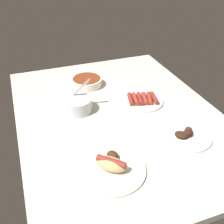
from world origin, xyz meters
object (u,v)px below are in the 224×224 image
at_px(bowl_chili, 87,81).
at_px(plate_sausages, 142,100).
at_px(plate_hotdog_assembled, 111,167).
at_px(plate_grilled_meat, 187,136).
at_px(bowl_coleslaw, 78,104).

relative_size(bowl_chili, plate_sausages, 0.83).
bearing_deg(bowl_chili, plate_hotdog_assembled, 171.99).
bearing_deg(plate_sausages, plate_grilled_meat, -170.68).
distance_m(bowl_chili, plate_hotdog_assembled, 0.64).
distance_m(plate_sausages, plate_hotdog_assembled, 0.48).
relative_size(bowl_coleslaw, plate_grilled_meat, 0.79).
bearing_deg(plate_hotdog_assembled, plate_sausages, -38.29).
relative_size(plate_grilled_meat, plate_hotdog_assembled, 0.80).
xyz_separation_m(bowl_chili, plate_hotdog_assembled, (-0.64, 0.09, -0.01)).
height_order(bowl_coleslaw, plate_sausages, bowl_coleslaw).
bearing_deg(plate_grilled_meat, bowl_chili, 24.37).
bearing_deg(plate_hotdog_assembled, bowl_chili, -8.01).
bearing_deg(plate_grilled_meat, plate_hotdog_assembled, 100.71).
xyz_separation_m(bowl_chili, plate_grilled_meat, (-0.57, -0.26, -0.01)).
height_order(bowl_coleslaw, bowl_chili, bowl_coleslaw).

